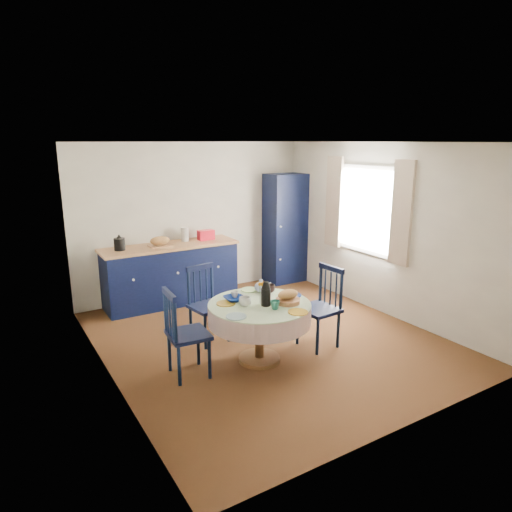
% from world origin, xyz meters
% --- Properties ---
extents(floor, '(4.50, 4.50, 0.00)m').
position_xyz_m(floor, '(0.00, 0.00, 0.00)').
color(floor, black).
rests_on(floor, ground).
extents(ceiling, '(4.50, 4.50, 0.00)m').
position_xyz_m(ceiling, '(0.00, 0.00, 2.50)').
color(ceiling, white).
rests_on(ceiling, wall_back).
extents(wall_back, '(4.00, 0.02, 2.50)m').
position_xyz_m(wall_back, '(0.00, 2.25, 1.25)').
color(wall_back, beige).
rests_on(wall_back, floor).
extents(wall_left, '(0.02, 4.50, 2.50)m').
position_xyz_m(wall_left, '(-2.00, 0.00, 1.25)').
color(wall_left, beige).
rests_on(wall_left, floor).
extents(wall_right, '(0.02, 4.50, 2.50)m').
position_xyz_m(wall_right, '(2.00, 0.00, 1.25)').
color(wall_right, beige).
rests_on(wall_right, floor).
extents(window, '(0.10, 1.74, 1.45)m').
position_xyz_m(window, '(1.95, 0.30, 1.52)').
color(window, white).
rests_on(window, wall_right).
extents(kitchen_counter, '(2.13, 0.67, 1.19)m').
position_xyz_m(kitchen_counter, '(-0.56, 1.96, 0.49)').
color(kitchen_counter, black).
rests_on(kitchen_counter, floor).
extents(pantry_cabinet, '(0.69, 0.51, 1.95)m').
position_xyz_m(pantry_cabinet, '(1.66, 2.00, 0.98)').
color(pantry_cabinet, black).
rests_on(pantry_cabinet, floor).
extents(dining_table, '(1.19, 1.18, 0.99)m').
position_xyz_m(dining_table, '(-0.40, -0.47, 0.59)').
color(dining_table, '#552D18').
rests_on(dining_table, floor).
extents(chair_left, '(0.46, 0.48, 1.00)m').
position_xyz_m(chair_left, '(-1.29, -0.34, 0.50)').
color(chair_left, black).
rests_on(chair_left, floor).
extents(chair_far, '(0.50, 0.48, 0.98)m').
position_xyz_m(chair_far, '(-0.68, 0.37, 0.50)').
color(chair_far, black).
rests_on(chair_far, floor).
extents(chair_right, '(0.46, 0.48, 1.02)m').
position_xyz_m(chair_right, '(0.47, -0.50, 0.51)').
color(chair_right, black).
rests_on(chair_right, floor).
extents(mug_a, '(0.13, 0.13, 0.10)m').
position_xyz_m(mug_a, '(-0.59, -0.45, 0.76)').
color(mug_a, silver).
rests_on(mug_a, dining_table).
extents(mug_b, '(0.11, 0.11, 0.10)m').
position_xyz_m(mug_b, '(-0.36, -0.71, 0.76)').
color(mug_b, '#226559').
rests_on(mug_b, dining_table).
extents(mug_c, '(0.13, 0.13, 0.10)m').
position_xyz_m(mug_c, '(-0.09, -0.20, 0.76)').
color(mug_c, black).
rests_on(mug_c, dining_table).
extents(mug_d, '(0.09, 0.09, 0.08)m').
position_xyz_m(mug_d, '(-0.56, -0.16, 0.75)').
color(mug_d, silver).
rests_on(mug_d, dining_table).
extents(cobalt_bowl, '(0.23, 0.23, 0.06)m').
position_xyz_m(cobalt_bowl, '(-0.62, -0.25, 0.74)').
color(cobalt_bowl, navy).
rests_on(cobalt_bowl, dining_table).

